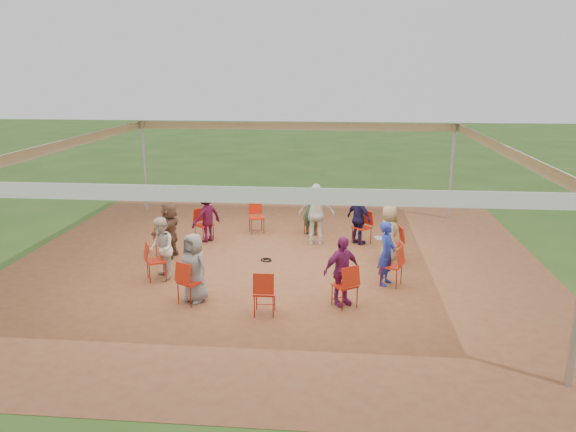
# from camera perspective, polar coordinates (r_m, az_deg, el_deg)

# --- Properties ---
(ground) EXTENTS (80.00, 80.00, 0.00)m
(ground) POSITION_cam_1_polar(r_m,az_deg,el_deg) (13.80, -1.15, -4.96)
(ground) COLOR #2A4A17
(ground) RESTS_ON ground
(dirt_patch) EXTENTS (13.00, 13.00, 0.00)m
(dirt_patch) POSITION_cam_1_polar(r_m,az_deg,el_deg) (13.80, -1.15, -4.94)
(dirt_patch) COLOR brown
(dirt_patch) RESTS_ON ground
(tent) EXTENTS (10.33, 10.33, 3.00)m
(tent) POSITION_cam_1_polar(r_m,az_deg,el_deg) (13.20, -1.20, 4.79)
(tent) COLOR #B2B2B7
(tent) RESTS_ON ground
(chair_0) EXTENTS (0.51, 0.49, 0.90)m
(chair_0) POSITION_cam_1_polar(r_m,az_deg,el_deg) (14.12, 10.64, -2.84)
(chair_0) COLOR red
(chair_0) RESTS_ON ground
(chair_1) EXTENTS (0.61, 0.61, 0.90)m
(chair_1) POSITION_cam_1_polar(r_m,az_deg,el_deg) (15.47, 7.51, -1.18)
(chair_1) COLOR red
(chair_1) RESTS_ON ground
(chair_2) EXTENTS (0.52, 0.53, 0.90)m
(chair_2) POSITION_cam_1_polar(r_m,az_deg,el_deg) (16.28, 2.49, -0.27)
(chair_2) COLOR red
(chair_2) RESTS_ON ground
(chair_3) EXTENTS (0.54, 0.55, 0.90)m
(chair_3) POSITION_cam_1_polar(r_m,az_deg,el_deg) (16.39, -3.21, -0.18)
(chair_3) COLOR red
(chair_3) RESTS_ON ground
(chair_4) EXTENTS (0.61, 0.60, 0.90)m
(chair_4) POSITION_cam_1_polar(r_m,az_deg,el_deg) (15.77, -8.53, -0.91)
(chair_4) COLOR red
(chair_4) RESTS_ON ground
(chair_5) EXTENTS (0.48, 0.47, 0.90)m
(chair_5) POSITION_cam_1_polar(r_m,az_deg,el_deg) (14.55, -12.33, -2.40)
(chair_5) COLOR red
(chair_5) RESTS_ON ground
(chair_6) EXTENTS (0.58, 0.57, 0.90)m
(chair_6) POSITION_cam_1_polar(r_m,az_deg,el_deg) (13.02, -13.24, -4.49)
(chair_6) COLOR red
(chair_6) RESTS_ON ground
(chair_7) EXTENTS (0.59, 0.59, 0.90)m
(chair_7) POSITION_cam_1_polar(r_m,az_deg,el_deg) (11.63, -9.89, -6.63)
(chair_7) COLOR red
(chair_7) RESTS_ON ground
(chair_8) EXTENTS (0.43, 0.45, 0.90)m
(chair_8) POSITION_cam_1_polar(r_m,az_deg,el_deg) (10.96, -2.39, -7.78)
(chair_8) COLOR red
(chair_8) RESTS_ON ground
(chair_9) EXTENTS (0.60, 0.60, 0.90)m
(chair_9) POSITION_cam_1_polar(r_m,az_deg,el_deg) (11.34, 5.79, -7.05)
(chair_9) COLOR red
(chair_9) RESTS_ON ground
(chair_10) EXTENTS (0.57, 0.56, 0.90)m
(chair_10) POSITION_cam_1_polar(r_m,az_deg,el_deg) (12.58, 10.46, -5.02)
(chair_10) COLOR red
(chair_10) RESTS_ON ground
(person_seated_0) EXTENTS (0.51, 0.76, 1.44)m
(person_seated_0) POSITION_cam_1_polar(r_m,az_deg,el_deg) (14.01, 10.22, -1.78)
(person_seated_0) COLOR #98865D
(person_seated_0) RESTS_ON ground
(person_seated_1) EXTENTS (0.89, 0.91, 1.44)m
(person_seated_1) POSITION_cam_1_polar(r_m,az_deg,el_deg) (15.32, 7.22, -0.26)
(person_seated_1) COLOR #1A153C
(person_seated_1) RESTS_ON ground
(person_seated_2) EXTENTS (0.59, 0.46, 1.44)m
(person_seated_2) POSITION_cam_1_polar(r_m,az_deg,el_deg) (16.10, 2.37, 0.58)
(person_seated_2) COLOR #254A30
(person_seated_2) RESTS_ON ground
(person_seated_3) EXTENTS (0.94, 1.01, 1.44)m
(person_seated_3) POSITION_cam_1_polar(r_m,az_deg,el_deg) (15.61, -8.30, -0.02)
(person_seated_3) COLOR #3C091F
(person_seated_3) RESTS_ON ground
(person_seated_4) EXTENTS (0.64, 1.38, 1.44)m
(person_seated_4) POSITION_cam_1_polar(r_m,az_deg,el_deg) (14.43, -11.95, -1.39)
(person_seated_4) COLOR brown
(person_seated_4) RESTS_ON ground
(person_seated_5) EXTENTS (0.67, 0.81, 1.44)m
(person_seated_5) POSITION_cam_1_polar(r_m,az_deg,el_deg) (12.95, -12.78, -3.28)
(person_seated_5) COLOR beige
(person_seated_5) RESTS_ON ground
(person_seated_6) EXTENTS (0.80, 0.70, 1.44)m
(person_seated_6) POSITION_cam_1_polar(r_m,az_deg,el_deg) (11.61, -9.52, -5.20)
(person_seated_6) COLOR gray
(person_seated_6) RESTS_ON ground
(person_seated_7) EXTENTS (0.94, 0.83, 1.44)m
(person_seated_7) POSITION_cam_1_polar(r_m,az_deg,el_deg) (11.33, 5.47, -5.56)
(person_seated_7) COLOR #7C205C
(person_seated_7) RESTS_ON ground
(person_seated_8) EXTENTS (0.52, 0.62, 1.44)m
(person_seated_8) POSITION_cam_1_polar(r_m,az_deg,el_deg) (12.52, 9.99, -3.75)
(person_seated_8) COLOR #203099
(person_seated_8) RESTS_ON ground
(standing_person) EXTENTS (0.99, 0.52, 1.68)m
(standing_person) POSITION_cam_1_polar(r_m,az_deg,el_deg) (15.20, 2.93, 0.19)
(standing_person) COLOR silver
(standing_person) RESTS_ON ground
(cable_coil) EXTENTS (0.33, 0.33, 0.03)m
(cable_coil) POSITION_cam_1_polar(r_m,az_deg,el_deg) (14.08, -2.20, -4.50)
(cable_coil) COLOR black
(cable_coil) RESTS_ON ground
(laptop) EXTENTS (0.32, 0.38, 0.23)m
(laptop) POSITION_cam_1_polar(r_m,az_deg,el_deg) (13.99, 9.58, -1.98)
(laptop) COLOR #B7B7BC
(laptop) RESTS_ON ground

